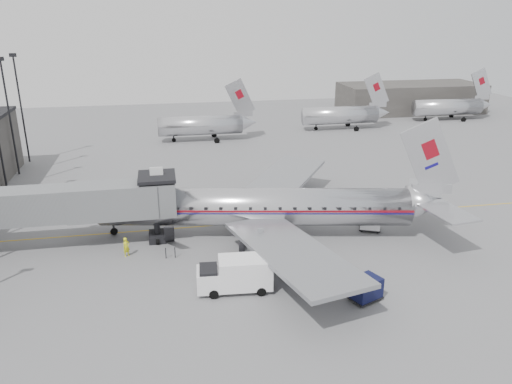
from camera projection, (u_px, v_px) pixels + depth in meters
ground at (261, 248)px, 45.84m from camera, size 160.00×160.00×0.00m
hangar at (410, 98)px, 108.15m from camera, size 30.00×12.00×6.00m
apron_line at (278, 221)px, 51.90m from camera, size 60.00×0.15×0.01m
jet_bridge at (72, 204)px, 44.89m from camera, size 21.00×6.20×7.10m
distant_aircraft_near at (201, 125)px, 83.41m from camera, size 16.39×3.20×10.26m
distant_aircraft_mid at (341, 115)px, 91.66m from camera, size 16.39×3.20×10.26m
distant_aircraft_far at (448, 106)px, 99.56m from camera, size 16.39×3.20×10.26m
airliner at (262, 207)px, 47.61m from camera, size 36.51×33.53×11.65m
service_van at (236, 274)px, 38.45m from camera, size 5.92×2.65×2.72m
baggage_cart_navy at (365, 288)px, 37.32m from camera, size 2.81×2.53×1.81m
baggage_cart_white at (370, 222)px, 49.40m from camera, size 2.49×2.23×1.61m
ramp_worker at (126, 247)px, 44.08m from camera, size 0.78×0.74×1.78m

